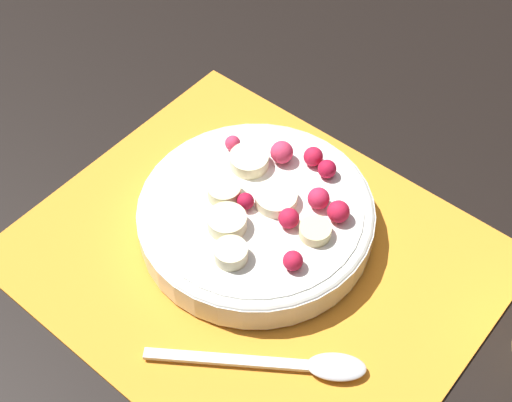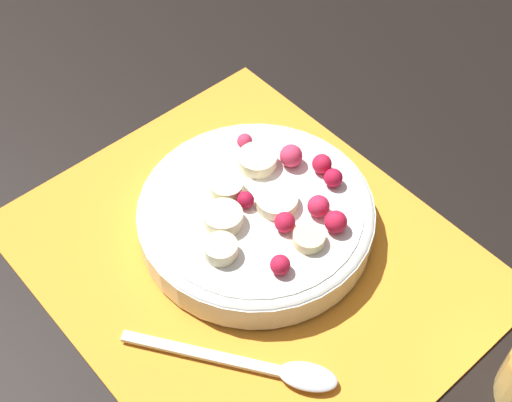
# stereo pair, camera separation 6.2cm
# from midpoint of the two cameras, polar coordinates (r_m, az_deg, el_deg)

# --- Properties ---
(ground_plane) EXTENTS (3.00, 3.00, 0.00)m
(ground_plane) POSITION_cam_midpoint_polar(r_m,az_deg,el_deg) (0.64, -2.86, -4.85)
(ground_plane) COLOR black
(placemat) EXTENTS (0.39, 0.33, 0.01)m
(placemat) POSITION_cam_midpoint_polar(r_m,az_deg,el_deg) (0.64, -2.87, -4.70)
(placemat) COLOR orange
(placemat) RESTS_ON ground_plane
(fruit_bowl) EXTENTS (0.21, 0.21, 0.05)m
(fruit_bowl) POSITION_cam_midpoint_polar(r_m,az_deg,el_deg) (0.64, -2.72, -1.23)
(fruit_bowl) COLOR silver
(fruit_bowl) RESTS_ON placemat
(spoon) EXTENTS (0.16, 0.12, 0.01)m
(spoon) POSITION_cam_midpoint_polar(r_m,az_deg,el_deg) (0.58, 0.29, -13.16)
(spoon) COLOR silver
(spoon) RESTS_ON placemat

